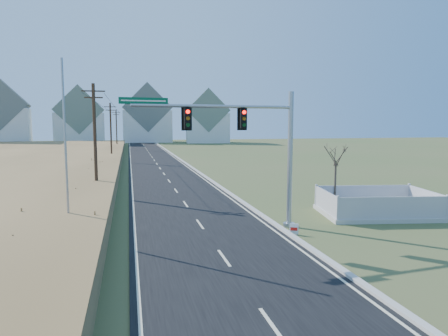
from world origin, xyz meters
TOP-DOWN VIEW (x-y plane):
  - ground at (0.00, 0.00)m, footprint 260.00×260.00m
  - road at (0.00, 50.00)m, footprint 8.00×180.00m
  - curb at (4.15, 50.00)m, footprint 0.30×180.00m
  - utility_pole_near at (-6.50, 15.00)m, footprint 1.80×0.26m
  - utility_pole_mid at (-6.50, 45.00)m, footprint 1.80×0.26m
  - utility_pole_far at (-6.50, 75.00)m, footprint 1.80×0.26m
  - condo_nnw at (-18.00, 108.00)m, footprint 14.93×11.17m
  - condo_n at (2.00, 112.00)m, footprint 15.27×10.20m
  - condo_ne at (20.00, 104.00)m, footprint 14.12×10.51m
  - traffic_signal_mast at (3.00, 2.38)m, footprint 9.54×1.15m
  - fence_enclosure at (11.51, 3.98)m, footprint 7.63×5.85m
  - open_sign at (4.50, 0.91)m, footprint 0.45×0.24m
  - flagpole at (-7.00, 3.09)m, footprint 0.41×0.41m
  - bare_tree at (9.90, 6.42)m, footprint 1.77×1.77m

SIDE VIEW (x-z plane):
  - ground at x=0.00m, z-range 0.00..0.00m
  - road at x=0.00m, z-range 0.00..0.06m
  - curb at x=4.15m, z-range 0.00..0.18m
  - fence_enclosure at x=11.51m, z-range -0.49..1.09m
  - open_sign at x=4.50m, z-range 0.02..0.60m
  - flagpole at x=-7.00m, z-range -0.92..8.16m
  - bare_tree at x=9.90m, z-range 1.44..6.13m
  - traffic_signal_mast at x=3.00m, z-range 0.83..8.44m
  - utility_pole_near at x=-6.50m, z-range 0.18..9.18m
  - utility_pole_mid at x=-6.50m, z-range 0.18..9.18m
  - utility_pole_far at x=-6.50m, z-range 0.18..9.18m
  - condo_ne at x=20.00m, z-range -1.42..15.10m
  - condo_nnw at x=-18.00m, z-range -1.58..15.45m
  - condo_n at x=2.00m, z-range -1.66..16.88m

